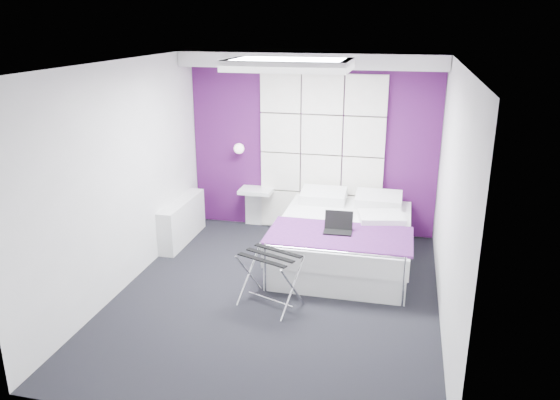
# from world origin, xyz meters

# --- Properties ---
(floor) EXTENTS (4.40, 4.40, 0.00)m
(floor) POSITION_xyz_m (0.00, 0.00, 0.00)
(floor) COLOR black
(floor) RESTS_ON ground
(ceiling) EXTENTS (4.40, 4.40, 0.00)m
(ceiling) POSITION_xyz_m (0.00, 0.00, 2.60)
(ceiling) COLOR white
(ceiling) RESTS_ON wall_back
(wall_back) EXTENTS (3.60, 0.00, 3.60)m
(wall_back) POSITION_xyz_m (0.00, 2.20, 1.30)
(wall_back) COLOR silver
(wall_back) RESTS_ON floor
(wall_left) EXTENTS (0.00, 4.40, 4.40)m
(wall_left) POSITION_xyz_m (-1.80, 0.00, 1.30)
(wall_left) COLOR silver
(wall_left) RESTS_ON floor
(wall_right) EXTENTS (0.00, 4.40, 4.40)m
(wall_right) POSITION_xyz_m (1.80, 0.00, 1.30)
(wall_right) COLOR silver
(wall_right) RESTS_ON floor
(accent_wall) EXTENTS (3.58, 0.02, 2.58)m
(accent_wall) POSITION_xyz_m (0.00, 2.19, 1.30)
(accent_wall) COLOR #441049
(accent_wall) RESTS_ON wall_back
(soffit) EXTENTS (3.58, 0.50, 0.20)m
(soffit) POSITION_xyz_m (0.00, 1.95, 2.50)
(soffit) COLOR silver
(soffit) RESTS_ON wall_back
(headboard) EXTENTS (1.80, 0.08, 2.30)m
(headboard) POSITION_xyz_m (0.15, 2.14, 1.17)
(headboard) COLOR silver
(headboard) RESTS_ON wall_back
(skylight) EXTENTS (1.36, 0.86, 0.12)m
(skylight) POSITION_xyz_m (0.00, 0.60, 2.55)
(skylight) COLOR white
(skylight) RESTS_ON ceiling
(wall_lamp) EXTENTS (0.15, 0.15, 0.15)m
(wall_lamp) POSITION_xyz_m (-1.05, 2.06, 1.22)
(wall_lamp) COLOR white
(wall_lamp) RESTS_ON wall_back
(radiator) EXTENTS (0.22, 1.20, 0.60)m
(radiator) POSITION_xyz_m (-1.69, 1.30, 0.30)
(radiator) COLOR silver
(radiator) RESTS_ON floor
(bed) EXTENTS (1.71, 2.07, 0.73)m
(bed) POSITION_xyz_m (0.63, 1.11, 0.31)
(bed) COLOR silver
(bed) RESTS_ON floor
(nightstand) EXTENTS (0.49, 0.38, 0.05)m
(nightstand) POSITION_xyz_m (-0.79, 2.02, 0.60)
(nightstand) COLOR silver
(nightstand) RESTS_ON wall_back
(luggage_rack) EXTENTS (0.61, 0.45, 0.60)m
(luggage_rack) POSITION_xyz_m (-0.02, -0.21, 0.30)
(luggage_rack) COLOR silver
(luggage_rack) RESTS_ON floor
(laptop) EXTENTS (0.34, 0.24, 0.24)m
(laptop) POSITION_xyz_m (0.60, 0.70, 0.64)
(laptop) COLOR black
(laptop) RESTS_ON bed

